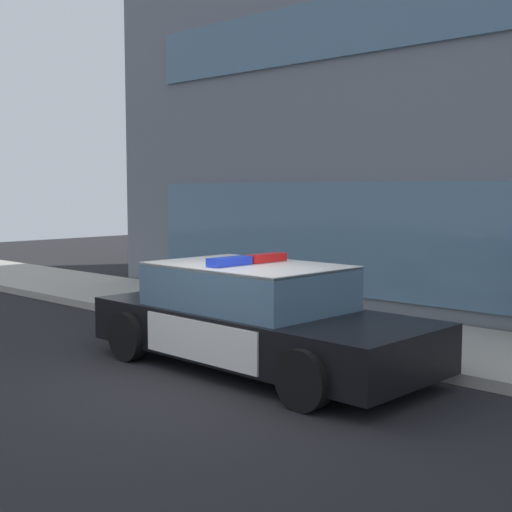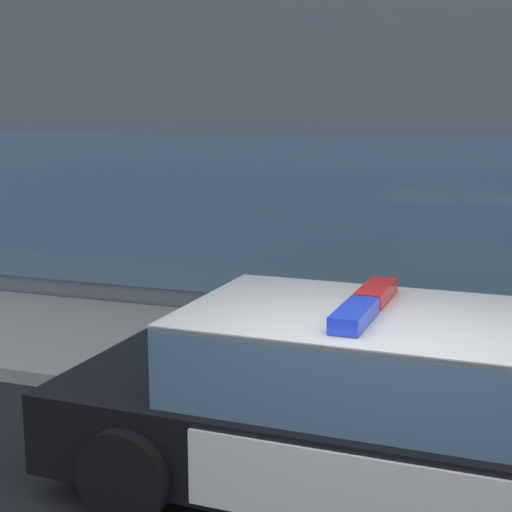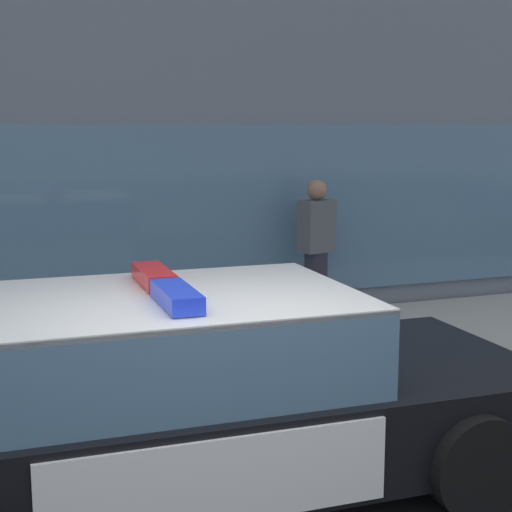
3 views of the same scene
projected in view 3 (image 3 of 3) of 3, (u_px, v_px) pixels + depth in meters
The scene contains 5 objects.
sidewalk at pixel (133, 371), 7.59m from camera, with size 48.00×2.87×0.15m, color #A39E93.
storefront_building at pixel (181, 57), 13.36m from camera, with size 20.85×9.29×7.41m.
police_cruiser at pixel (186, 395), 5.14m from camera, with size 4.88×2.19×1.49m.
fire_hydrant at pixel (36, 364), 6.42m from camera, with size 0.34×0.39×0.73m.
pedestrian_on_sidewalk at pixel (316, 251), 9.14m from camera, with size 0.45×0.36×1.71m.
Camera 3 is at (-1.38, -3.78, 2.45)m, focal length 53.64 mm.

